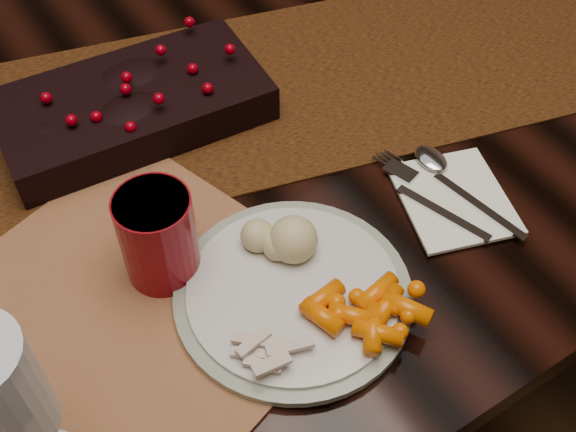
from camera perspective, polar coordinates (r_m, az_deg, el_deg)
floor at (r=1.54m, az=-4.45°, el=-13.14°), size 5.00×5.00×0.00m
dining_table at (r=1.22m, az=-5.51°, el=-5.16°), size 1.80×1.00×0.75m
table_runner at (r=0.94m, az=-10.69°, el=7.84°), size 1.65×0.72×0.00m
centerpiece at (r=0.91m, az=-12.26°, el=8.90°), size 0.33×0.19×0.06m
placemat_main at (r=0.73m, az=-16.22°, el=-10.61°), size 0.57×0.49×0.00m
dinner_plate at (r=0.73m, az=0.40°, el=-6.09°), size 0.28×0.28×0.01m
baby_carrots at (r=0.70m, az=5.45°, el=-7.48°), size 0.13×0.11×0.02m
mashed_potatoes at (r=0.74m, az=-1.28°, el=-1.06°), size 0.10×0.09×0.05m
turkey_shreds at (r=0.68m, az=-1.40°, el=-10.41°), size 0.09×0.08×0.02m
napkin at (r=0.84m, az=12.97°, el=1.34°), size 0.15×0.16×0.00m
fork at (r=0.82m, az=11.32°, el=1.10°), size 0.07×0.15×0.00m
spoon at (r=0.84m, az=13.69°, el=1.95°), size 0.06×0.16×0.00m
red_cup at (r=0.73m, az=-10.23°, el=-1.62°), size 0.09×0.09×0.11m
wine_glass at (r=0.60m, az=-20.99°, el=-14.83°), size 0.09×0.09×0.21m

